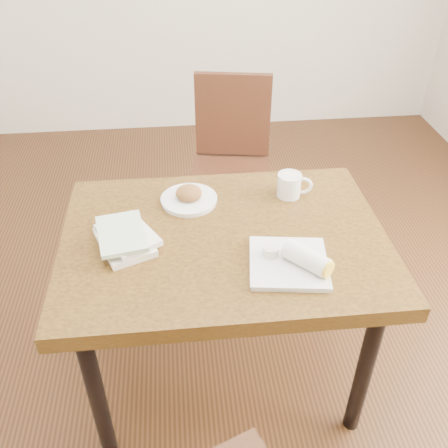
{
  "coord_description": "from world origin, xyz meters",
  "views": [
    {
      "loc": [
        -0.15,
        -1.4,
        1.84
      ],
      "look_at": [
        0.0,
        0.0,
        0.8
      ],
      "focal_mm": 40.0,
      "sensor_mm": 36.0,
      "label": 1
    }
  ],
  "objects": [
    {
      "name": "chair_far",
      "position": [
        0.14,
        0.95,
        0.55
      ],
      "size": [
        0.49,
        0.49,
        0.95
      ],
      "color": "#3F1C12",
      "rests_on": "ground"
    },
    {
      "name": "ground",
      "position": [
        0.0,
        0.0,
        -0.01
      ],
      "size": [
        4.0,
        5.0,
        0.01
      ],
      "primitive_type": "cube",
      "color": "#472814",
      "rests_on": "ground"
    },
    {
      "name": "coffee_mug",
      "position": [
        0.29,
        0.23,
        0.8
      ],
      "size": [
        0.14,
        0.09,
        0.1
      ],
      "color": "white",
      "rests_on": "table"
    },
    {
      "name": "plate_scone",
      "position": [
        -0.11,
        0.23,
        0.77
      ],
      "size": [
        0.22,
        0.22,
        0.07
      ],
      "color": "white",
      "rests_on": "table"
    },
    {
      "name": "book_stack",
      "position": [
        -0.35,
        -0.02,
        0.78
      ],
      "size": [
        0.25,
        0.28,
        0.06
      ],
      "color": "white",
      "rests_on": "table"
    },
    {
      "name": "table",
      "position": [
        0.0,
        0.0,
        0.67
      ],
      "size": [
        1.16,
        0.84,
        0.75
      ],
      "color": "brown",
      "rests_on": "ground"
    },
    {
      "name": "plate_burrito",
      "position": [
        0.21,
        -0.19,
        0.78
      ],
      "size": [
        0.29,
        0.29,
        0.09
      ],
      "color": "white",
      "rests_on": "table"
    }
  ]
}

